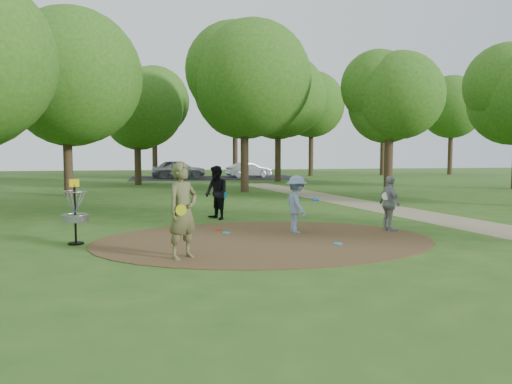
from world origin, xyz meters
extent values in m
plane|color=#2D5119|center=(0.00, 0.00, 0.00)|extent=(100.00, 100.00, 0.00)
cylinder|color=#47301C|center=(0.00, 0.00, 0.01)|extent=(8.40, 8.40, 0.02)
cube|color=#8C7A5B|center=(6.50, 2.00, 0.01)|extent=(7.55, 39.89, 0.01)
cube|color=black|center=(2.00, 30.00, 0.00)|extent=(14.00, 8.00, 0.01)
imported|color=brown|center=(-2.08, -1.81, 0.98)|extent=(0.85, 0.81, 1.96)
cylinder|color=yellow|center=(-2.13, -2.10, 1.04)|extent=(0.22, 0.10, 0.22)
imported|color=#7D92BB|center=(1.06, 0.92, 0.77)|extent=(0.66, 1.04, 1.55)
cylinder|color=blue|center=(1.56, 0.87, 0.90)|extent=(0.28, 0.28, 0.08)
imported|color=black|center=(-0.76, 4.03, 0.87)|extent=(0.96, 1.05, 1.74)
cylinder|color=#0D84DD|center=(-0.53, 4.01, 0.77)|extent=(0.23, 0.09, 0.22)
imported|color=#959698|center=(3.62, 0.70, 0.77)|extent=(0.47, 0.93, 1.53)
cylinder|color=white|center=(3.48, 0.64, 0.98)|extent=(0.23, 0.12, 0.22)
cylinder|color=#18A2C0|center=(-0.81, 1.16, 0.03)|extent=(0.22, 0.22, 0.02)
cylinder|color=#0D8FEA|center=(1.55, -0.93, 0.03)|extent=(0.22, 0.22, 0.02)
cylinder|color=red|center=(-0.98, 1.67, 0.03)|extent=(0.22, 0.22, 0.02)
imported|color=#9FA0A6|center=(-1.04, 30.32, 0.76)|extent=(4.55, 2.00, 1.52)
imported|color=#B5B7BD|center=(4.92, 30.25, 0.63)|extent=(3.97, 1.95, 1.25)
cylinder|color=black|center=(-4.50, 0.30, 0.68)|extent=(0.05, 0.05, 1.35)
cylinder|color=black|center=(-4.50, 0.30, 0.02)|extent=(0.36, 0.36, 0.04)
cylinder|color=gray|center=(-4.50, 0.30, 0.62)|extent=(0.60, 0.60, 0.16)
torus|color=gray|center=(-4.50, 0.30, 0.70)|extent=(0.63, 0.63, 0.03)
torus|color=gray|center=(-4.50, 0.30, 1.25)|extent=(0.58, 0.58, 0.02)
cube|color=yellow|center=(-4.50, 0.30, 1.45)|extent=(0.22, 0.02, 0.18)
cylinder|color=#332316|center=(-7.00, 14.00, 1.90)|extent=(0.44, 0.44, 3.80)
sphere|color=#2B5215|center=(-7.00, 14.00, 5.61)|extent=(6.58, 6.58, 6.58)
cylinder|color=#332316|center=(2.00, 15.00, 2.09)|extent=(0.44, 0.44, 4.18)
sphere|color=#2B5215|center=(2.00, 15.00, 5.90)|extent=(6.27, 6.27, 6.27)
cylinder|color=#332316|center=(9.00, 12.00, 1.80)|extent=(0.44, 0.44, 3.61)
sphere|color=#2B5215|center=(9.00, 12.00, 4.83)|extent=(4.43, 4.43, 4.43)
cylinder|color=#332316|center=(-4.00, 22.00, 1.71)|extent=(0.44, 0.44, 3.42)
sphere|color=#2B5215|center=(-4.00, 22.00, 4.86)|extent=(5.25, 5.25, 5.25)
cylinder|color=#332316|center=(6.00, 24.00, 2.19)|extent=(0.44, 0.44, 4.37)
sphere|color=#2B5215|center=(6.00, 24.00, 6.04)|extent=(6.06, 6.06, 6.06)
camera|label=1|loc=(-2.50, -11.92, 2.17)|focal=35.00mm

